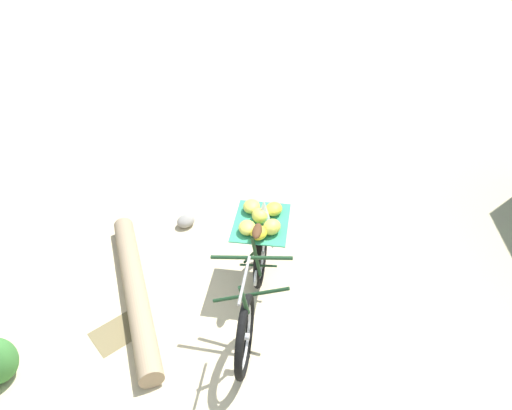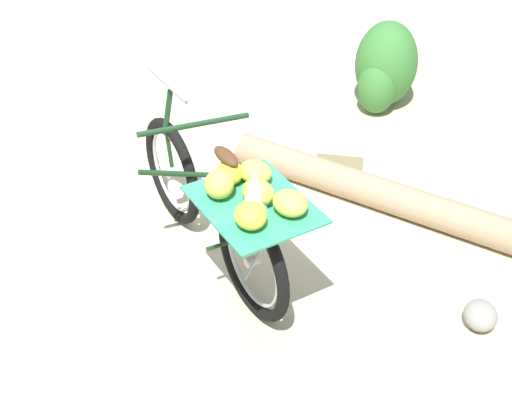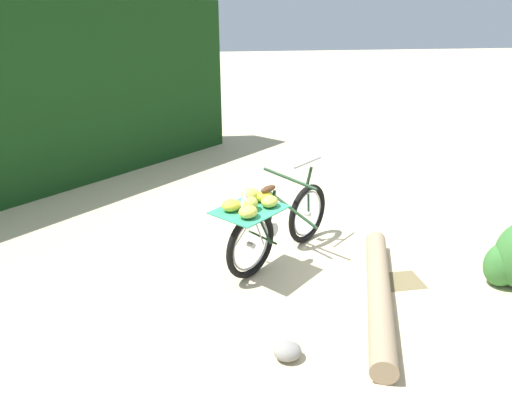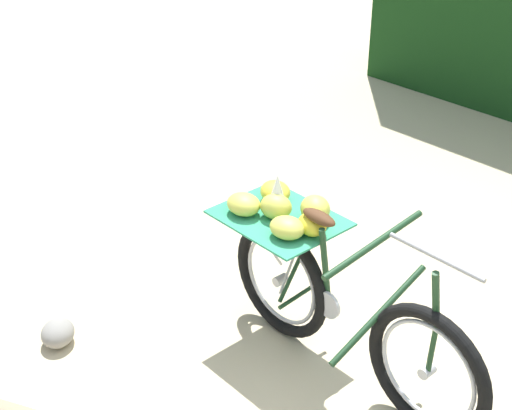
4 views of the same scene
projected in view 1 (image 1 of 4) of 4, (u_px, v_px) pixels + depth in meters
name	position (u px, v px, depth m)	size (l,w,h in m)	color
ground_plane	(246.00, 343.00, 4.13)	(60.00, 60.00, 0.00)	beige
bicycle	(256.00, 269.00, 4.21)	(1.54, 1.39, 1.03)	black
fallen_log	(135.00, 288.00, 4.54)	(0.22, 0.22, 2.23)	#9E8466
path_stone	(186.00, 221.00, 5.51)	(0.23, 0.19, 0.14)	gray
leaf_litter_patch	(117.00, 333.00, 4.22)	(0.44, 0.36, 0.01)	olive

